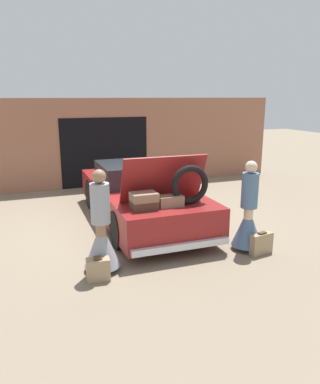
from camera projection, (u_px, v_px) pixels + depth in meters
The scene contains 7 objects.
ground_plane at pixel (141, 220), 8.84m from camera, with size 40.00×40.00×0.00m, color #7F705B.
garage_wall_back at pixel (104, 143), 11.99m from camera, with size 12.00×0.14×2.80m.
car at pixel (141, 195), 8.68m from camera, with size 1.99×4.81×1.78m.
person_left at pixel (101, 236), 6.16m from camera, with size 0.60×0.60×1.73m.
person_right at pixel (248, 219), 7.03m from camera, with size 0.59×0.59×1.72m.
suitcase_beside_left_person at pixel (98, 269), 5.93m from camera, with size 0.38×0.24×0.39m.
suitcase_beside_right_person at pixel (261, 244), 6.92m from camera, with size 0.48×0.22×0.43m.
Camera 1 is at (-2.49, -8.03, 2.85)m, focal length 35.00 mm.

